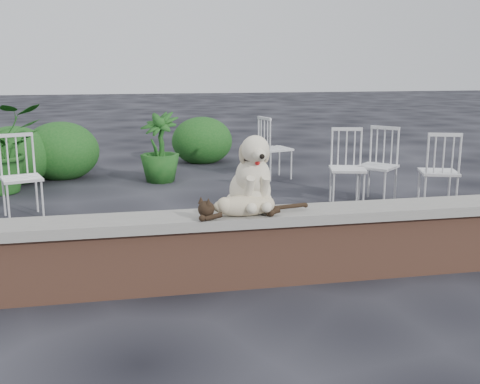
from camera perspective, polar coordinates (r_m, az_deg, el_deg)
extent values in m
plane|color=black|center=(4.99, 13.21, -7.80)|extent=(60.00, 60.00, 0.00)
cube|color=brown|center=(4.91, 13.36, -5.06)|extent=(6.00, 0.30, 0.50)
cube|color=slate|center=(4.83, 13.53, -1.78)|extent=(6.20, 0.40, 0.08)
imported|color=#144716|center=(8.37, -22.73, 4.02)|extent=(1.42, 1.38, 1.21)
imported|color=#144716|center=(8.53, -7.97, 4.40)|extent=(0.80, 0.80, 1.02)
ellipsoid|color=#144716|center=(9.02, -21.50, 3.32)|extent=(1.11, 1.02, 0.88)
ellipsoid|color=#144716|center=(9.17, -17.33, 3.86)|extent=(1.14, 1.05, 0.91)
ellipsoid|color=#144716|center=(10.20, -3.78, 5.08)|extent=(1.07, 0.98, 0.85)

